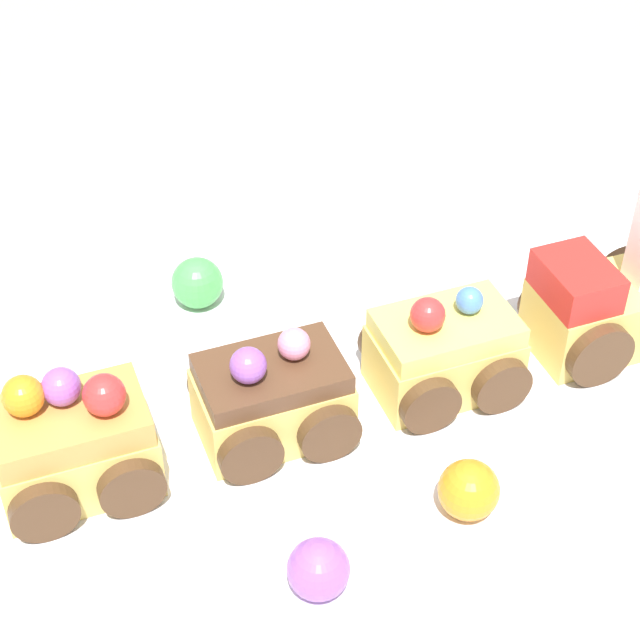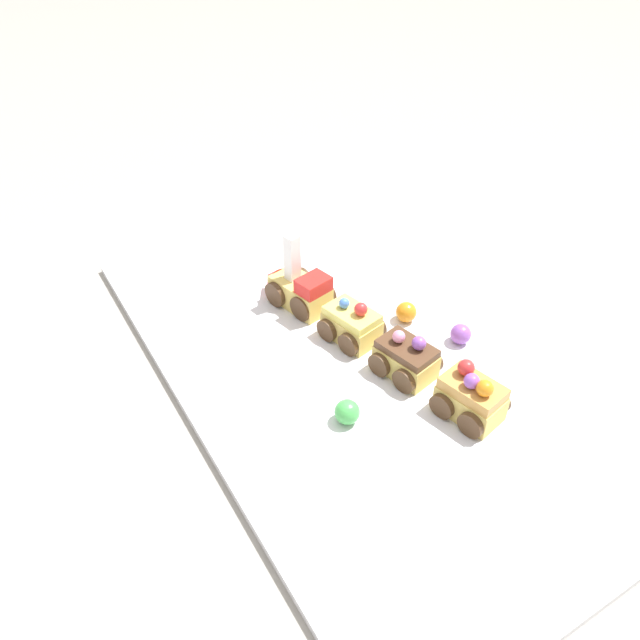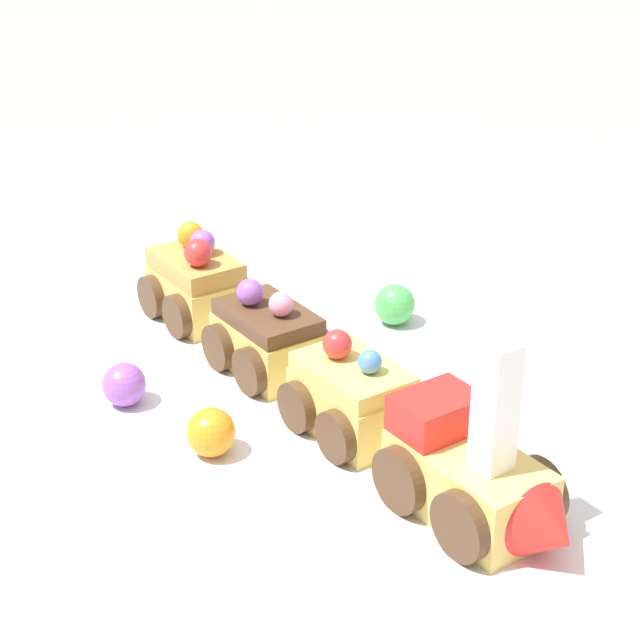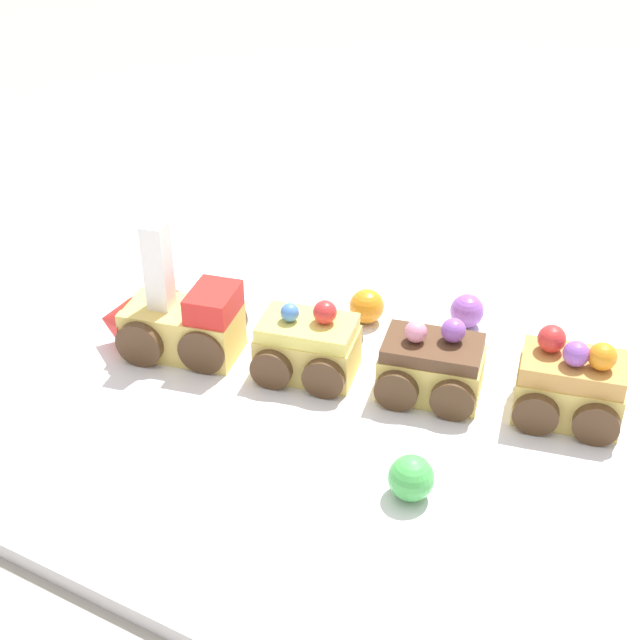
{
  "view_description": "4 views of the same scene",
  "coord_description": "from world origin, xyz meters",
  "px_view_note": "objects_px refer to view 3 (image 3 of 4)",
  "views": [
    {
      "loc": [
        -0.09,
        -0.44,
        0.41
      ],
      "look_at": [
        -0.02,
        -0.01,
        0.04
      ],
      "focal_mm": 60.0,
      "sensor_mm": 36.0,
      "label": 1
    },
    {
      "loc": [
        -0.5,
        0.33,
        0.56
      ],
      "look_at": [
        0.03,
        0.02,
        0.07
      ],
      "focal_mm": 35.0,
      "sensor_mm": 36.0,
      "label": 2
    },
    {
      "loc": [
        0.55,
        -0.27,
        0.36
      ],
      "look_at": [
        -0.03,
        -0.03,
        0.06
      ],
      "focal_mm": 60.0,
      "sensor_mm": 36.0,
      "label": 3
    },
    {
      "loc": [
        -0.24,
        0.45,
        0.42
      ],
      "look_at": [
        0.02,
        -0.03,
        0.07
      ],
      "focal_mm": 50.0,
      "sensor_mm": 36.0,
      "label": 4
    }
  ],
  "objects_px": {
    "cake_car_chocolate": "(268,339)",
    "gumball_green": "(395,305)",
    "cake_car_lemon": "(353,398)",
    "gumball_orange": "(211,432)",
    "cake_train_locomotive": "(477,478)",
    "gumball_purple": "(124,385)",
    "cake_car_caramel": "(197,285)"
  },
  "relations": [
    {
      "from": "gumball_green",
      "to": "gumball_purple",
      "type": "distance_m",
      "value": 0.21
    },
    {
      "from": "gumball_orange",
      "to": "gumball_purple",
      "type": "relative_size",
      "value": 1.04
    },
    {
      "from": "cake_car_chocolate",
      "to": "gumball_purple",
      "type": "height_order",
      "value": "cake_car_chocolate"
    },
    {
      "from": "cake_car_lemon",
      "to": "cake_car_caramel",
      "type": "distance_m",
      "value": 0.19
    },
    {
      "from": "cake_car_caramel",
      "to": "cake_car_lemon",
      "type": "bearing_deg",
      "value": -0.07
    },
    {
      "from": "gumball_orange",
      "to": "gumball_green",
      "type": "bearing_deg",
      "value": 123.83
    },
    {
      "from": "cake_car_lemon",
      "to": "gumball_orange",
      "type": "height_order",
      "value": "cake_car_lemon"
    },
    {
      "from": "cake_car_lemon",
      "to": "gumball_green",
      "type": "relative_size",
      "value": 2.81
    },
    {
      "from": "cake_train_locomotive",
      "to": "cake_car_chocolate",
      "type": "relative_size",
      "value": 1.42
    },
    {
      "from": "cake_car_caramel",
      "to": "cake_car_chocolate",
      "type": "bearing_deg",
      "value": -0.18
    },
    {
      "from": "cake_car_caramel",
      "to": "gumball_purple",
      "type": "distance_m",
      "value": 0.13
    },
    {
      "from": "cake_car_chocolate",
      "to": "gumball_green",
      "type": "height_order",
      "value": "cake_car_chocolate"
    },
    {
      "from": "cake_train_locomotive",
      "to": "gumball_green",
      "type": "height_order",
      "value": "cake_train_locomotive"
    },
    {
      "from": "gumball_purple",
      "to": "gumball_orange",
      "type": "bearing_deg",
      "value": 24.25
    },
    {
      "from": "cake_car_lemon",
      "to": "gumball_purple",
      "type": "relative_size",
      "value": 3.01
    },
    {
      "from": "gumball_purple",
      "to": "gumball_green",
      "type": "bearing_deg",
      "value": 101.16
    },
    {
      "from": "cake_car_chocolate",
      "to": "gumball_purple",
      "type": "xyz_separation_m",
      "value": [
        0.01,
        -0.1,
        -0.01
      ]
    },
    {
      "from": "cake_train_locomotive",
      "to": "cake_car_caramel",
      "type": "xyz_separation_m",
      "value": [
        -0.3,
        -0.07,
        -0.0
      ]
    },
    {
      "from": "cake_car_chocolate",
      "to": "cake_car_caramel",
      "type": "xyz_separation_m",
      "value": [
        -0.1,
        -0.02,
        0.0
      ]
    },
    {
      "from": "cake_car_caramel",
      "to": "gumball_green",
      "type": "relative_size",
      "value": 2.81
    },
    {
      "from": "cake_car_lemon",
      "to": "cake_car_caramel",
      "type": "xyz_separation_m",
      "value": [
        -0.19,
        -0.04,
        0.0
      ]
    },
    {
      "from": "gumball_purple",
      "to": "cake_car_caramel",
      "type": "bearing_deg",
      "value": 143.39
    },
    {
      "from": "cake_car_lemon",
      "to": "gumball_orange",
      "type": "distance_m",
      "value": 0.09
    },
    {
      "from": "cake_car_chocolate",
      "to": "gumball_orange",
      "type": "height_order",
      "value": "cake_car_chocolate"
    },
    {
      "from": "cake_car_chocolate",
      "to": "cake_car_caramel",
      "type": "distance_m",
      "value": 0.1
    },
    {
      "from": "cake_car_chocolate",
      "to": "gumball_green",
      "type": "distance_m",
      "value": 0.11
    },
    {
      "from": "cake_car_caramel",
      "to": "gumball_green",
      "type": "xyz_separation_m",
      "value": [
        0.06,
        0.13,
        -0.01
      ]
    },
    {
      "from": "cake_car_chocolate",
      "to": "gumball_orange",
      "type": "relative_size",
      "value": 2.88
    },
    {
      "from": "cake_train_locomotive",
      "to": "cake_car_chocolate",
      "type": "distance_m",
      "value": 0.21
    },
    {
      "from": "gumball_orange",
      "to": "gumball_green",
      "type": "relative_size",
      "value": 0.97
    },
    {
      "from": "cake_car_chocolate",
      "to": "cake_car_caramel",
      "type": "relative_size",
      "value": 1.0
    },
    {
      "from": "cake_train_locomotive",
      "to": "gumball_orange",
      "type": "relative_size",
      "value": 4.09
    }
  ]
}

